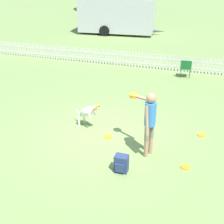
# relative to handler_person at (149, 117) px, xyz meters

# --- Properties ---
(ground_plane) EXTENTS (240.00, 240.00, 0.00)m
(ground_plane) POSITION_rel_handler_person_xyz_m (-1.33, 0.59, -1.07)
(ground_plane) COLOR olive
(handler_person) EXTENTS (0.85, 0.95, 1.70)m
(handler_person) POSITION_rel_handler_person_xyz_m (0.00, 0.00, 0.00)
(handler_person) COLOR tan
(handler_person) RESTS_ON ground_plane
(leaping_dog) EXTENTS (1.02, 0.58, 0.86)m
(leaping_dog) POSITION_rel_handler_person_xyz_m (-1.99, 0.89, -0.57)
(leaping_dog) COLOR beige
(leaping_dog) RESTS_ON ground_plane
(frisbee_near_handler) EXTENTS (0.22, 0.22, 0.02)m
(frisbee_near_handler) POSITION_rel_handler_person_xyz_m (1.01, -0.30, -1.06)
(frisbee_near_handler) COLOR orange
(frisbee_near_handler) RESTS_ON ground_plane
(frisbee_near_dog) EXTENTS (0.22, 0.22, 0.02)m
(frisbee_near_dog) POSITION_rel_handler_person_xyz_m (-1.22, 0.50, -1.06)
(frisbee_near_dog) COLOR orange
(frisbee_near_dog) RESTS_ON ground_plane
(frisbee_midfield) EXTENTS (0.22, 0.22, 0.02)m
(frisbee_midfield) POSITION_rel_handler_person_xyz_m (1.29, 1.41, -1.06)
(frisbee_midfield) COLOR orange
(frisbee_midfield) RESTS_ON ground_plane
(backpack_on_grass) EXTENTS (0.31, 0.28, 0.43)m
(backpack_on_grass) POSITION_rel_handler_person_xyz_m (-0.43, -0.91, -0.86)
(backpack_on_grass) COLOR navy
(backpack_on_grass) RESTS_ON ground_plane
(picket_fence) EXTENTS (25.03, 0.04, 0.71)m
(picket_fence) POSITION_rel_handler_person_xyz_m (-1.33, 7.08, -0.71)
(picket_fence) COLOR beige
(picket_fence) RESTS_ON ground_plane
(folding_chair_center) EXTENTS (0.49, 0.51, 0.79)m
(folding_chair_center) POSITION_rel_handler_person_xyz_m (0.31, 6.30, -0.60)
(folding_chair_center) COLOR #333338
(folding_chair_center) RESTS_ON ground_plane
(equipment_trailer) EXTENTS (5.89, 2.69, 2.34)m
(equipment_trailer) POSITION_rel_handler_person_xyz_m (-5.16, 14.33, 0.17)
(equipment_trailer) COLOR #B7B7B7
(equipment_trailer) RESTS_ON ground_plane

